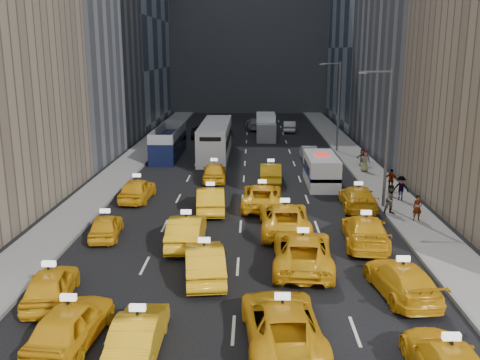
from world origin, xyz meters
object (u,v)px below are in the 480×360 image
(taxi_0, at_px, (71,324))
(taxi_2, at_px, (282,323))
(pedestrian_0, at_px, (417,208))
(double_decker, at_px, (169,142))
(box_truck, at_px, (266,127))
(taxi_1, at_px, (139,332))
(nypd_van, at_px, (321,171))
(city_bus, at_px, (215,140))

(taxi_0, height_order, taxi_2, taxi_0)
(taxi_0, xyz_separation_m, pedestrian_0, (16.26, 14.08, 0.13))
(double_decker, distance_m, pedestrian_0, 26.97)
(box_truck, bearing_deg, double_decker, -130.45)
(taxi_2, xyz_separation_m, double_decker, (-9.19, 33.86, 0.62))
(box_truck, bearing_deg, taxi_2, -89.11)
(taxi_0, height_order, pedestrian_0, pedestrian_0)
(taxi_2, height_order, double_decker, double_decker)
(taxi_1, relative_size, nypd_van, 0.72)
(taxi_1, relative_size, pedestrian_0, 2.77)
(box_truck, relative_size, pedestrian_0, 4.12)
(nypd_van, relative_size, box_truck, 0.93)
(taxi_1, xyz_separation_m, box_truck, (5.43, 45.27, 0.71))
(taxi_0, bearing_deg, taxi_1, 176.88)
(nypd_van, bearing_deg, city_bus, 124.38)
(taxi_0, distance_m, taxi_1, 2.51)
(taxi_0, xyz_separation_m, city_bus, (2.73, 34.65, 0.83))
(double_decker, height_order, pedestrian_0, double_decker)
(pedestrian_0, bearing_deg, taxi_1, -131.71)
(taxi_1, xyz_separation_m, pedestrian_0, (13.78, 14.46, 0.22))
(double_decker, height_order, city_bus, city_bus)
(taxi_2, xyz_separation_m, nypd_van, (4.21, 22.92, 0.34))
(double_decker, bearing_deg, taxi_2, -77.99)
(double_decker, relative_size, box_truck, 1.56)
(double_decker, bearing_deg, pedestrian_0, -51.19)
(pedestrian_0, bearing_deg, box_truck, 107.09)
(double_decker, distance_m, city_bus, 4.53)
(taxi_1, relative_size, box_truck, 0.67)
(taxi_0, height_order, double_decker, double_decker)
(taxi_1, bearing_deg, taxi_0, -8.86)
(box_truck, bearing_deg, taxi_0, -98.47)
(taxi_2, bearing_deg, double_decker, -79.63)
(city_bus, bearing_deg, taxi_2, -74.96)
(nypd_van, relative_size, double_decker, 0.60)
(taxi_0, relative_size, taxi_2, 0.82)
(double_decker, bearing_deg, taxi_1, -86.14)
(nypd_van, bearing_deg, box_truck, 96.31)
(box_truck, bearing_deg, taxi_1, -95.32)
(taxi_2, height_order, nypd_van, nypd_van)
(taxi_1, height_order, pedestrian_0, pedestrian_0)
(city_bus, xyz_separation_m, box_truck, (5.18, 10.23, -0.20))
(nypd_van, bearing_deg, pedestrian_0, -66.45)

